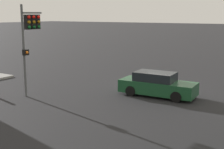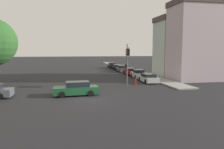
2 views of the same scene
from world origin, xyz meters
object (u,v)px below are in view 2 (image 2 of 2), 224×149
(crossing_car_1, at_px, (76,89))
(parked_car_2, at_px, (130,72))
(parked_car_3, at_px, (122,69))
(parked_car_4, at_px, (117,67))
(parked_car_5, at_px, (112,65))
(parked_car_1, at_px, (138,74))
(parked_car_0, at_px, (148,78))
(traffic_signal, at_px, (127,56))
(fire_hydrant, at_px, (135,81))

(crossing_car_1, bearing_deg, parked_car_2, -124.95)
(parked_car_2, distance_m, parked_car_3, 6.20)
(parked_car_2, relative_size, parked_car_4, 1.00)
(parked_car_4, bearing_deg, parked_car_5, 2.12)
(parked_car_2, distance_m, parked_car_5, 17.15)
(parked_car_2, distance_m, parked_car_4, 11.49)
(parked_car_4, distance_m, parked_car_5, 5.66)
(parked_car_1, relative_size, parked_car_3, 0.84)
(parked_car_4, bearing_deg, parked_car_0, -178.59)
(crossing_car_1, xyz_separation_m, parked_car_0, (11.02, 7.63, -0.08))
(traffic_signal, distance_m, parked_car_2, 14.87)
(traffic_signal, bearing_deg, crossing_car_1, 37.64)
(parked_car_0, relative_size, parked_car_1, 1.16)
(crossing_car_1, bearing_deg, traffic_signal, -152.32)
(parked_car_0, relative_size, parked_car_3, 0.97)
(traffic_signal, bearing_deg, parked_car_0, -132.57)
(parked_car_4, xyz_separation_m, parked_car_5, (-0.09, 5.66, 0.05))
(crossing_car_1, height_order, parked_car_3, crossing_car_1)
(crossing_car_1, distance_m, fire_hydrant, 10.06)
(parked_car_0, relative_size, parked_car_4, 1.09)
(parked_car_1, distance_m, parked_car_5, 22.26)
(traffic_signal, relative_size, parked_car_0, 1.20)
(traffic_signal, bearing_deg, fire_hydrant, -128.47)
(parked_car_0, distance_m, parked_car_3, 16.35)
(parked_car_1, height_order, parked_car_2, parked_car_1)
(parked_car_1, bearing_deg, crossing_car_1, 140.38)
(fire_hydrant, bearing_deg, parked_car_0, 37.63)
(parked_car_2, xyz_separation_m, parked_car_5, (-0.25, 17.15, 0.04))
(parked_car_0, relative_size, fire_hydrant, 5.11)
(crossing_car_1, distance_m, parked_car_4, 31.26)
(crossing_car_1, height_order, parked_car_4, crossing_car_1)
(traffic_signal, distance_m, parked_car_0, 6.58)
(traffic_signal, distance_m, fire_hydrant, 4.23)
(parked_car_2, relative_size, fire_hydrant, 4.71)
(crossing_car_1, xyz_separation_m, fire_hydrant, (8.36, 5.58, -0.22))
(parked_car_0, xyz_separation_m, parked_car_1, (0.07, 5.04, 0.08))
(crossing_car_1, distance_m, parked_car_2, 20.97)
(parked_car_5, height_order, fire_hydrant, parked_car_5)
(parked_car_1, relative_size, fire_hydrant, 4.42)
(parked_car_4, height_order, fire_hydrant, parked_car_4)
(traffic_signal, bearing_deg, parked_car_4, -92.45)
(parked_car_3, bearing_deg, parked_car_2, -177.90)
(crossing_car_1, bearing_deg, parked_car_3, -117.61)
(crossing_car_1, bearing_deg, fire_hydrant, -149.20)
(parked_car_0, bearing_deg, crossing_car_1, 125.61)
(traffic_signal, relative_size, parked_car_3, 1.17)
(parked_car_0, bearing_deg, parked_car_1, 0.08)
(traffic_signal, height_order, parked_car_0, traffic_signal)
(parked_car_2, height_order, parked_car_4, parked_car_2)
(parked_car_0, bearing_deg, parked_car_3, 0.91)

